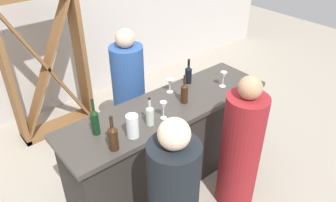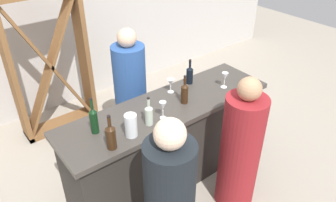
{
  "view_description": "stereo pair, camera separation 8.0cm",
  "coord_description": "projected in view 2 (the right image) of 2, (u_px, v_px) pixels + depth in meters",
  "views": [
    {
      "loc": [
        -1.69,
        -2.05,
        2.7
      ],
      "look_at": [
        0.0,
        0.0,
        1.01
      ],
      "focal_mm": 35.26,
      "sensor_mm": 36.0,
      "label": 1
    },
    {
      "loc": [
        -1.63,
        -2.1,
        2.7
      ],
      "look_at": [
        0.0,
        0.0,
        1.01
      ],
      "focal_mm": 35.26,
      "sensor_mm": 36.0,
      "label": 2
    }
  ],
  "objects": [
    {
      "name": "wine_bottle_rightmost_near_black",
      "position": [
        190.0,
        74.0,
        3.5
      ],
      "size": [
        0.07,
        0.07,
        0.28
      ],
      "color": "black",
      "rests_on": "bar_counter"
    },
    {
      "name": "back_wall",
      "position": [
        68.0,
        6.0,
        4.41
      ],
      "size": [
        8.0,
        0.1,
        2.8
      ],
      "primitive_type": "cube",
      "color": "#BCB7B2",
      "rests_on": "ground"
    },
    {
      "name": "person_left_guest",
      "position": [
        240.0,
        151.0,
        3.09
      ],
      "size": [
        0.5,
        0.5,
        1.43
      ],
      "rotation": [
        0.0,
        0.0,
        1.96
      ],
      "color": "maroon",
      "rests_on": "ground"
    },
    {
      "name": "wine_bottle_leftmost_dark_green",
      "position": [
        94.0,
        120.0,
        2.76
      ],
      "size": [
        0.07,
        0.07,
        0.34
      ],
      "color": "black",
      "rests_on": "bar_counter"
    },
    {
      "name": "wine_glass_near_right",
      "position": [
        171.0,
        83.0,
        3.33
      ],
      "size": [
        0.07,
        0.07,
        0.15
      ],
      "color": "white",
      "rests_on": "bar_counter"
    },
    {
      "name": "wine_glass_near_left",
      "position": [
        163.0,
        107.0,
        2.94
      ],
      "size": [
        0.06,
        0.06,
        0.17
      ],
      "color": "white",
      "rests_on": "bar_counter"
    },
    {
      "name": "wine_bottle_second_right_amber_brown",
      "position": [
        184.0,
        93.0,
        3.17
      ],
      "size": [
        0.07,
        0.07,
        0.29
      ],
      "color": "#331E0F",
      "rests_on": "bar_counter"
    },
    {
      "name": "person_right_guest",
      "position": [
        131.0,
        97.0,
        3.8
      ],
      "size": [
        0.45,
        0.45,
        1.52
      ],
      "rotation": [
        0.0,
        0.0,
        -1.28
      ],
      "color": "#284C8C",
      "rests_on": "ground"
    },
    {
      "name": "wine_glass_near_center",
      "position": [
        225.0,
        77.0,
        3.41
      ],
      "size": [
        0.07,
        0.07,
        0.17
      ],
      "color": "white",
      "rests_on": "bar_counter"
    },
    {
      "name": "wine_bottle_center_clear_pale",
      "position": [
        149.0,
        114.0,
        2.87
      ],
      "size": [
        0.07,
        0.07,
        0.28
      ],
      "color": "#B7C6B2",
      "rests_on": "bar_counter"
    },
    {
      "name": "wine_rack",
      "position": [
        50.0,
        66.0,
        4.03
      ],
      "size": [
        0.96,
        0.28,
        1.81
      ],
      "color": "brown",
      "rests_on": "ground"
    },
    {
      "name": "bar_counter",
      "position": [
        168.0,
        143.0,
        3.44
      ],
      "size": [
        2.21,
        0.63,
        0.96
      ],
      "color": "#2A2723",
      "rests_on": "ground"
    },
    {
      "name": "ground_plane",
      "position": [
        168.0,
        177.0,
        3.7
      ],
      "size": [
        12.0,
        12.0,
        0.0
      ],
      "primitive_type": "plane",
      "color": "#9E9384"
    },
    {
      "name": "wine_bottle_second_left_amber_brown",
      "position": [
        111.0,
        136.0,
        2.59
      ],
      "size": [
        0.08,
        0.08,
        0.31
      ],
      "color": "#331E0F",
      "rests_on": "bar_counter"
    },
    {
      "name": "water_pitcher",
      "position": [
        131.0,
        125.0,
        2.74
      ],
      "size": [
        0.11,
        0.11,
        0.21
      ],
      "color": "silver",
      "rests_on": "bar_counter"
    }
  ]
}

